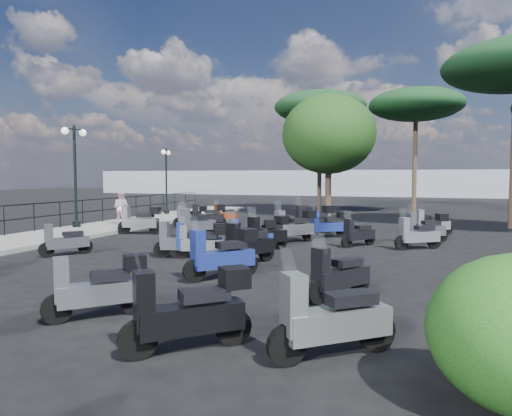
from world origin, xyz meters
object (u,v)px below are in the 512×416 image
(scooter_3, at_px, (140,221))
(lamp_post_1, at_px, (75,169))
(scooter_11, at_px, (208,216))
(scooter_21, at_px, (267,234))
(scooter_20, at_px, (248,246))
(scooter_23, at_px, (314,220))
(scooter_7, at_px, (98,288))
(scooter_8, at_px, (199,241))
(scooter_5, at_px, (224,215))
(pine_2, at_px, (320,108))
(scooter_19, at_px, (189,312))
(scooter_26, at_px, (338,276))
(scooter_10, at_px, (196,224))
(scooter_17, at_px, (328,225))
(pedestrian_far, at_px, (121,208))
(broadleaf_tree, at_px, (329,134))
(scooter_9, at_px, (202,242))
(scooter_29, at_px, (431,224))
(scooter_16, at_px, (294,227))
(scooter_22, at_px, (358,234))
(scooter_27, at_px, (417,235))
(scooter_2, at_px, (65,241))
(scooter_24, at_px, (331,320))
(scooter_30, at_px, (252,236))
(scooter_15, at_px, (181,242))
(lamp_post_2, at_px, (166,177))
(pine_0, at_px, (416,105))
(scooter_14, at_px, (222,255))
(scooter_4, at_px, (191,217))

(scooter_3, bearing_deg, lamp_post_1, 75.98)
(scooter_11, relative_size, scooter_21, 0.93)
(scooter_20, height_order, scooter_23, scooter_23)
(scooter_7, bearing_deg, scooter_8, -35.47)
(scooter_5, xyz_separation_m, pine_2, (2.62, 9.68, 6.36))
(scooter_19, relative_size, scooter_26, 1.00)
(scooter_10, distance_m, scooter_17, 4.94)
(pedestrian_far, relative_size, scooter_11, 1.02)
(pedestrian_far, height_order, broadleaf_tree, broadleaf_tree)
(scooter_9, distance_m, scooter_29, 9.81)
(scooter_19, bearing_deg, lamp_post_1, 3.33)
(scooter_26, bearing_deg, pedestrian_far, -5.09)
(lamp_post_1, relative_size, scooter_7, 3.22)
(pedestrian_far, bearing_deg, scooter_10, 156.88)
(scooter_9, bearing_deg, scooter_16, -40.83)
(scooter_22, bearing_deg, scooter_27, -143.40)
(scooter_2, bearing_deg, scooter_11, -61.08)
(lamp_post_1, xyz_separation_m, scooter_24, (12.65, -10.00, -2.09))
(scooter_16, height_order, scooter_20, scooter_16)
(scooter_17, bearing_deg, scooter_3, 66.33)
(scooter_5, height_order, scooter_16, scooter_16)
(scooter_19, bearing_deg, scooter_20, -29.77)
(scooter_9, height_order, scooter_30, scooter_30)
(scooter_15, relative_size, broadleaf_tree, 0.23)
(pine_2, bearing_deg, scooter_22, -73.59)
(scooter_17, relative_size, pine_2, 0.18)
(lamp_post_2, distance_m, scooter_22, 14.25)
(scooter_16, height_order, broadleaf_tree, broadleaf_tree)
(pine_2, bearing_deg, scooter_20, -83.92)
(scooter_11, height_order, scooter_26, scooter_11)
(scooter_20, height_order, scooter_26, scooter_20)
(scooter_8, height_order, scooter_27, scooter_27)
(scooter_15, bearing_deg, pine_0, -34.54)
(scooter_8, relative_size, scooter_29, 0.97)
(scooter_2, height_order, scooter_26, scooter_26)
(scooter_3, height_order, scooter_20, scooter_3)
(scooter_8, distance_m, scooter_11, 7.62)
(scooter_27, bearing_deg, scooter_9, 88.63)
(scooter_24, relative_size, pine_2, 0.19)
(scooter_27, bearing_deg, scooter_10, 54.21)
(scooter_29, xyz_separation_m, pine_0, (-0.74, 10.46, 6.14))
(scooter_8, height_order, scooter_14, scooter_14)
(pedestrian_far, height_order, pine_2, pine_2)
(broadleaf_tree, bearing_deg, scooter_14, -87.25)
(scooter_5, relative_size, scooter_21, 0.87)
(scooter_29, height_order, scooter_30, scooter_30)
(scooter_7, distance_m, scooter_30, 7.02)
(scooter_27, bearing_deg, scooter_3, 53.77)
(scooter_4, bearing_deg, scooter_23, -133.16)
(scooter_4, relative_size, scooter_10, 0.81)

